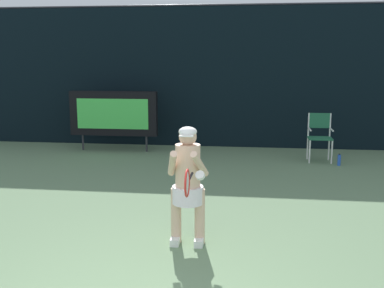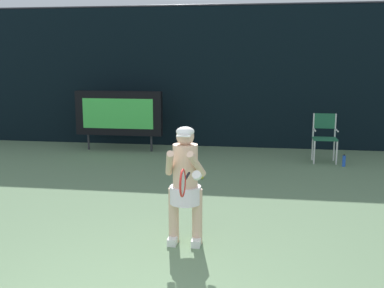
{
  "view_description": "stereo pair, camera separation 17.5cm",
  "coord_description": "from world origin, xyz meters",
  "px_view_note": "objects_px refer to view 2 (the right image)",
  "views": [
    {
      "loc": [
        1.0,
        -3.58,
        2.31
      ],
      "look_at": [
        0.15,
        3.11,
        1.05
      ],
      "focal_mm": 43.25,
      "sensor_mm": 36.0,
      "label": 1
    },
    {
      "loc": [
        1.17,
        -3.56,
        2.31
      ],
      "look_at": [
        0.15,
        3.11,
        1.05
      ],
      "focal_mm": 43.25,
      "sensor_mm": 36.0,
      "label": 2
    }
  ],
  "objects_px": {
    "water_bottle": "(344,161)",
    "tennis_racket": "(183,182)",
    "scoreboard": "(119,113)",
    "umpire_chair": "(325,135)",
    "tennis_ball_loose": "(202,177)",
    "tennis_player": "(185,181)"
  },
  "relations": [
    {
      "from": "water_bottle",
      "to": "tennis_player",
      "type": "xyz_separation_m",
      "value": [
        -2.69,
        -4.66,
        0.69
      ]
    },
    {
      "from": "water_bottle",
      "to": "scoreboard",
      "type": "bearing_deg",
      "value": 169.68
    },
    {
      "from": "scoreboard",
      "to": "water_bottle",
      "type": "xyz_separation_m",
      "value": [
        5.33,
        -0.97,
        -0.82
      ]
    },
    {
      "from": "umpire_chair",
      "to": "water_bottle",
      "type": "relative_size",
      "value": 4.08
    },
    {
      "from": "umpire_chair",
      "to": "tennis_ball_loose",
      "type": "xyz_separation_m",
      "value": [
        -2.52,
        -1.94,
        -0.58
      ]
    },
    {
      "from": "tennis_player",
      "to": "tennis_racket",
      "type": "relative_size",
      "value": 2.47
    },
    {
      "from": "tennis_player",
      "to": "tennis_racket",
      "type": "bearing_deg",
      "value": -82.53
    },
    {
      "from": "water_bottle",
      "to": "tennis_player",
      "type": "distance_m",
      "value": 5.43
    },
    {
      "from": "water_bottle",
      "to": "tennis_player",
      "type": "height_order",
      "value": "tennis_player"
    },
    {
      "from": "umpire_chair",
      "to": "tennis_ball_loose",
      "type": "bearing_deg",
      "value": -142.44
    },
    {
      "from": "scoreboard",
      "to": "water_bottle",
      "type": "bearing_deg",
      "value": -10.32
    },
    {
      "from": "water_bottle",
      "to": "tennis_racket",
      "type": "distance_m",
      "value": 5.98
    },
    {
      "from": "scoreboard",
      "to": "water_bottle",
      "type": "distance_m",
      "value": 5.48
    },
    {
      "from": "water_bottle",
      "to": "tennis_player",
      "type": "relative_size",
      "value": 0.18
    },
    {
      "from": "umpire_chair",
      "to": "tennis_player",
      "type": "xyz_separation_m",
      "value": [
        -2.32,
        -5.08,
        0.2
      ]
    },
    {
      "from": "scoreboard",
      "to": "tennis_racket",
      "type": "xyz_separation_m",
      "value": [
        2.72,
        -6.29,
        0.02
      ]
    },
    {
      "from": "tennis_player",
      "to": "water_bottle",
      "type": "bearing_deg",
      "value": 60.01
    },
    {
      "from": "water_bottle",
      "to": "tennis_ball_loose",
      "type": "height_order",
      "value": "water_bottle"
    },
    {
      "from": "umpire_chair",
      "to": "tennis_ball_loose",
      "type": "distance_m",
      "value": 3.23
    },
    {
      "from": "water_bottle",
      "to": "umpire_chair",
      "type": "bearing_deg",
      "value": 131.73
    },
    {
      "from": "scoreboard",
      "to": "tennis_ball_loose",
      "type": "xyz_separation_m",
      "value": [
        2.43,
        -2.49,
        -0.91
      ]
    },
    {
      "from": "umpire_chair",
      "to": "water_bottle",
      "type": "height_order",
      "value": "umpire_chair"
    }
  ]
}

